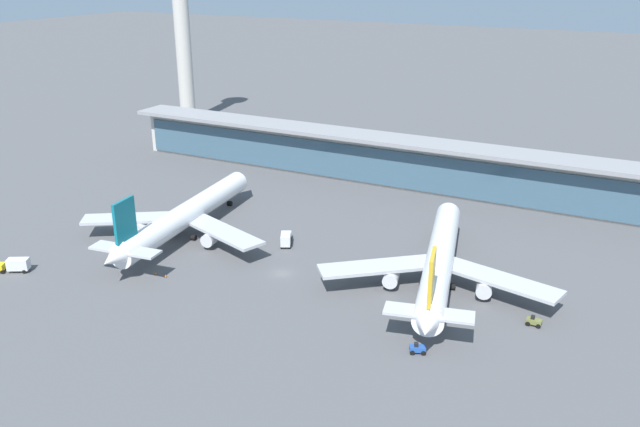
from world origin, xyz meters
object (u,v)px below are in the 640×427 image
(service_truck_mid_apron_white, at_px, (286,238))
(control_tower, at_px, (181,20))
(airliner_centre_stand, at_px, (439,261))
(service_truck_under_wing_olive, at_px, (534,321))
(safety_cone_bravo, at_px, (126,267))
(service_truck_on_taxiway_blue, at_px, (418,349))
(safety_cone_charlie, at_px, (166,276))
(safety_cone_alpha, at_px, (156,273))
(service_truck_near_nose_blue, at_px, (421,316))
(service_truck_by_tail_grey, at_px, (134,219))
(service_truck_at_far_stand_yellow, at_px, (15,265))
(airliner_left_stand, at_px, (185,216))

(service_truck_mid_apron_white, distance_m, control_tower, 144.10)
(airliner_centre_stand, height_order, service_truck_under_wing_olive, airliner_centre_stand)
(safety_cone_bravo, bearing_deg, service_truck_on_taxiway_blue, -2.26)
(safety_cone_bravo, relative_size, safety_cone_charlie, 1.00)
(safety_cone_bravo, bearing_deg, service_truck_under_wing_olive, 10.70)
(safety_cone_alpha, bearing_deg, service_truck_near_nose_blue, 8.17)
(service_truck_near_nose_blue, bearing_deg, safety_cone_alpha, -171.83)
(service_truck_by_tail_grey, distance_m, service_truck_on_taxiway_blue, 91.57)
(airliner_centre_stand, distance_m, service_truck_on_taxiway_blue, 28.05)
(service_truck_by_tail_grey, distance_m, service_truck_at_far_stand_yellow, 35.29)
(service_truck_near_nose_blue, xyz_separation_m, service_truck_at_far_stand_yellow, (-87.43, -21.55, 0.88))
(service_truck_under_wing_olive, distance_m, service_truck_by_tail_grey, 104.73)
(service_truck_mid_apron_white, bearing_deg, control_tower, 137.57)
(airliner_centre_stand, relative_size, safety_cone_charlie, 92.70)
(service_truck_under_wing_olive, bearing_deg, safety_cone_alpha, -168.42)
(service_truck_near_nose_blue, distance_m, safety_cone_charlie, 56.49)
(safety_cone_charlie, bearing_deg, service_truck_near_nose_blue, 8.49)
(safety_cone_alpha, height_order, safety_cone_bravo, same)
(service_truck_at_far_stand_yellow, height_order, safety_cone_charlie, service_truck_at_far_stand_yellow)
(service_truck_mid_apron_white, distance_m, service_truck_at_far_stand_yellow, 61.57)
(safety_cone_alpha, distance_m, safety_cone_bravo, 8.27)
(service_truck_near_nose_blue, relative_size, service_truck_at_far_stand_yellow, 0.91)
(airliner_centre_stand, distance_m, control_tower, 175.49)
(service_truck_near_nose_blue, distance_m, service_truck_on_taxiway_blue, 11.98)
(safety_cone_bravo, bearing_deg, service_truck_by_tail_grey, 128.58)
(service_truck_mid_apron_white, relative_size, service_truck_by_tail_grey, 2.27)
(airliner_centre_stand, relative_size, control_tower, 0.83)
(service_truck_near_nose_blue, relative_size, control_tower, 0.09)
(service_truck_on_taxiway_blue, height_order, safety_cone_charlie, service_truck_on_taxiway_blue)
(airliner_left_stand, distance_m, service_truck_at_far_stand_yellow, 40.04)
(service_truck_at_far_stand_yellow, distance_m, control_tower, 150.83)
(airliner_centre_stand, distance_m, safety_cone_alpha, 62.06)
(safety_cone_alpha, bearing_deg, service_truck_mid_apron_white, 57.94)
(service_truck_near_nose_blue, xyz_separation_m, service_truck_by_tail_grey, (-84.69, 13.62, 0.07))
(control_tower, height_order, safety_cone_alpha, control_tower)
(service_truck_near_nose_blue, height_order, safety_cone_charlie, service_truck_near_nose_blue)
(service_truck_under_wing_olive, relative_size, safety_cone_alpha, 4.12)
(airliner_centre_stand, xyz_separation_m, control_tower, (-141.67, 96.79, 36.85))
(airliner_centre_stand, relative_size, safety_cone_alpha, 92.70)
(service_truck_under_wing_olive, bearing_deg, service_truck_at_far_stand_yellow, -164.77)
(service_truck_near_nose_blue, xyz_separation_m, service_truck_under_wing_olive, (19.87, 7.66, 0.07))
(airliner_centre_stand, height_order, service_truck_near_nose_blue, airliner_centre_stand)
(service_truck_by_tail_grey, height_order, control_tower, control_tower)
(service_truck_mid_apron_white, distance_m, safety_cone_alpha, 32.64)
(control_tower, bearing_deg, service_truck_under_wing_olive, -32.72)
(service_truck_by_tail_grey, distance_m, safety_cone_bravo, 28.58)
(safety_cone_bravo, bearing_deg, control_tower, 122.24)
(service_truck_at_far_stand_yellow, distance_m, safety_cone_bravo, 24.27)
(safety_cone_charlie, bearing_deg, airliner_left_stand, 117.01)
(airliner_centre_stand, relative_size, service_truck_mid_apron_white, 8.60)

